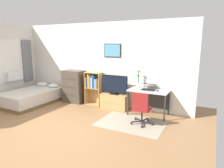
# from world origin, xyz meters

# --- Properties ---
(ground_plane) EXTENTS (7.20, 7.20, 0.00)m
(ground_plane) POSITION_xyz_m (0.00, 0.00, 0.00)
(ground_plane) COLOR #936B44
(wall_back_with_posters) EXTENTS (6.12, 0.09, 2.70)m
(wall_back_with_posters) POSITION_xyz_m (0.00, 2.43, 1.35)
(wall_back_with_posters) COLOR silver
(wall_back_with_posters) RESTS_ON ground_plane
(area_rug) EXTENTS (1.70, 1.20, 0.01)m
(area_rug) POSITION_xyz_m (1.62, 1.27, 0.00)
(area_rug) COLOR #9E937F
(area_rug) RESTS_ON ground_plane
(bed) EXTENTS (1.31, 2.03, 0.58)m
(bed) POSITION_xyz_m (-2.08, 1.37, 0.23)
(bed) COLOR brown
(bed) RESTS_ON ground_plane
(dresser) EXTENTS (0.75, 0.46, 1.12)m
(dresser) POSITION_xyz_m (-0.89, 2.15, 0.56)
(dresser) COLOR #4C4238
(dresser) RESTS_ON ground_plane
(bookshelf) EXTENTS (0.58, 0.30, 1.10)m
(bookshelf) POSITION_xyz_m (-0.15, 2.21, 0.66)
(bookshelf) COLOR tan
(bookshelf) RESTS_ON ground_plane
(tv_stand) EXTENTS (0.87, 0.41, 0.47)m
(tv_stand) POSITION_xyz_m (0.70, 2.17, 0.23)
(tv_stand) COLOR tan
(tv_stand) RESTS_ON ground_plane
(television) EXTENTS (0.87, 0.16, 0.60)m
(television) POSITION_xyz_m (0.70, 2.15, 0.77)
(television) COLOR black
(television) RESTS_ON tv_stand
(desk) EXTENTS (1.12, 0.60, 0.74)m
(desk) POSITION_xyz_m (1.82, 2.15, 0.60)
(desk) COLOR silver
(desk) RESTS_ON ground_plane
(office_chair) EXTENTS (0.56, 0.58, 0.86)m
(office_chair) POSITION_xyz_m (1.88, 1.29, 0.46)
(office_chair) COLOR #232326
(office_chair) RESTS_ON ground_plane
(laptop) EXTENTS (0.43, 0.46, 0.17)m
(laptop) POSITION_xyz_m (1.79, 2.16, 0.81)
(laptop) COLOR black
(laptop) RESTS_ON desk
(computer_mouse) EXTENTS (0.06, 0.10, 0.03)m
(computer_mouse) POSITION_xyz_m (2.08, 2.05, 0.76)
(computer_mouse) COLOR #262628
(computer_mouse) RESTS_ON desk
(bamboo_vase) EXTENTS (0.09, 0.10, 0.52)m
(bamboo_vase) POSITION_xyz_m (1.44, 2.24, 1.00)
(bamboo_vase) COLOR silver
(bamboo_vase) RESTS_ON desk
(wine_glass) EXTENTS (0.07, 0.07, 0.18)m
(wine_glass) POSITION_xyz_m (1.56, 2.00, 0.87)
(wine_glass) COLOR silver
(wine_glass) RESTS_ON desk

